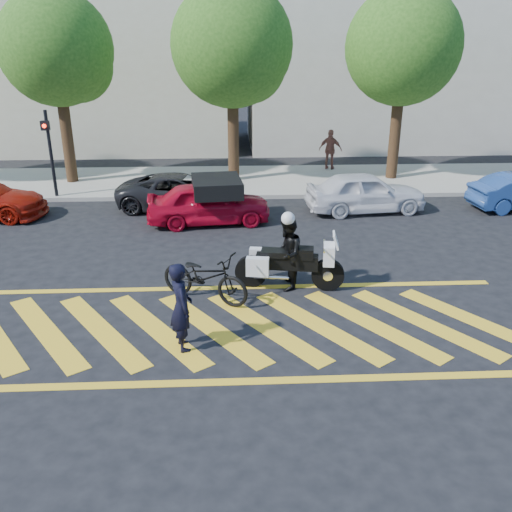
{
  "coord_description": "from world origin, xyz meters",
  "views": [
    {
      "loc": [
        -0.16,
        -9.71,
        5.45
      ],
      "look_at": [
        0.38,
        1.27,
        1.05
      ],
      "focal_mm": 38.0,
      "sensor_mm": 36.0,
      "label": 1
    }
  ],
  "objects_px": {
    "parked_mid_left": "(181,192)",
    "parked_mid_right": "(365,192)",
    "red_convertible": "(209,203)",
    "officer_bike": "(181,307)",
    "police_motorcycle": "(288,264)",
    "bicycle": "(205,277)",
    "officer_moto": "(287,254)"
  },
  "relations": [
    {
      "from": "parked_mid_right",
      "to": "parked_mid_left",
      "type": "bearing_deg",
      "value": 78.32
    },
    {
      "from": "bicycle",
      "to": "officer_moto",
      "type": "height_order",
      "value": "officer_moto"
    },
    {
      "from": "officer_moto",
      "to": "parked_mid_right",
      "type": "height_order",
      "value": "officer_moto"
    },
    {
      "from": "red_convertible",
      "to": "parked_mid_right",
      "type": "bearing_deg",
      "value": -85.43
    },
    {
      "from": "parked_mid_left",
      "to": "parked_mid_right",
      "type": "distance_m",
      "value": 6.26
    },
    {
      "from": "police_motorcycle",
      "to": "parked_mid_left",
      "type": "distance_m",
      "value": 7.22
    },
    {
      "from": "bicycle",
      "to": "officer_moto",
      "type": "bearing_deg",
      "value": -44.61
    },
    {
      "from": "officer_moto",
      "to": "police_motorcycle",
      "type": "bearing_deg",
      "value": 120.39
    },
    {
      "from": "parked_mid_right",
      "to": "red_convertible",
      "type": "bearing_deg",
      "value": 94.77
    },
    {
      "from": "bicycle",
      "to": "officer_moto",
      "type": "distance_m",
      "value": 1.98
    },
    {
      "from": "red_convertible",
      "to": "bicycle",
      "type": "bearing_deg",
      "value": 174.68
    },
    {
      "from": "officer_bike",
      "to": "bicycle",
      "type": "relative_size",
      "value": 0.8
    },
    {
      "from": "bicycle",
      "to": "parked_mid_right",
      "type": "bearing_deg",
      "value": -8.82
    },
    {
      "from": "police_motorcycle",
      "to": "parked_mid_right",
      "type": "xyz_separation_m",
      "value": [
        3.25,
        5.96,
        0.07
      ]
    },
    {
      "from": "red_convertible",
      "to": "officer_bike",
      "type": "bearing_deg",
      "value": 171.82
    },
    {
      "from": "officer_moto",
      "to": "parked_mid_right",
      "type": "bearing_deg",
      "value": 160.79
    },
    {
      "from": "officer_moto",
      "to": "parked_mid_left",
      "type": "bearing_deg",
      "value": -146.3
    },
    {
      "from": "bicycle",
      "to": "red_convertible",
      "type": "xyz_separation_m",
      "value": [
        -0.09,
        5.51,
        0.09
      ]
    },
    {
      "from": "bicycle",
      "to": "parked_mid_left",
      "type": "xyz_separation_m",
      "value": [
        -1.08,
        7.12,
        0.03
      ]
    },
    {
      "from": "officer_bike",
      "to": "police_motorcycle",
      "type": "height_order",
      "value": "officer_bike"
    },
    {
      "from": "parked_mid_left",
      "to": "parked_mid_right",
      "type": "bearing_deg",
      "value": -88.78
    },
    {
      "from": "police_motorcycle",
      "to": "bicycle",
      "type": "bearing_deg",
      "value": -154.66
    },
    {
      "from": "officer_bike",
      "to": "police_motorcycle",
      "type": "xyz_separation_m",
      "value": [
        2.25,
        2.56,
        -0.25
      ]
    },
    {
      "from": "parked_mid_left",
      "to": "red_convertible",
      "type": "bearing_deg",
      "value": -141.63
    },
    {
      "from": "officer_bike",
      "to": "parked_mid_right",
      "type": "xyz_separation_m",
      "value": [
        5.49,
        8.53,
        -0.19
      ]
    },
    {
      "from": "red_convertible",
      "to": "parked_mid_right",
      "type": "xyz_separation_m",
      "value": [
        5.24,
        1.0,
        0.02
      ]
    },
    {
      "from": "parked_mid_left",
      "to": "police_motorcycle",
      "type": "bearing_deg",
      "value": -148.75
    },
    {
      "from": "bicycle",
      "to": "officer_moto",
      "type": "xyz_separation_m",
      "value": [
        1.89,
        0.54,
        0.29
      ]
    },
    {
      "from": "bicycle",
      "to": "red_convertible",
      "type": "relative_size",
      "value": 0.56
    },
    {
      "from": "red_convertible",
      "to": "parked_mid_left",
      "type": "distance_m",
      "value": 1.9
    },
    {
      "from": "officer_moto",
      "to": "parked_mid_right",
      "type": "xyz_separation_m",
      "value": [
        3.26,
        5.97,
        -0.19
      ]
    },
    {
      "from": "parked_mid_left",
      "to": "bicycle",
      "type": "bearing_deg",
      "value": -164.53
    }
  ]
}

